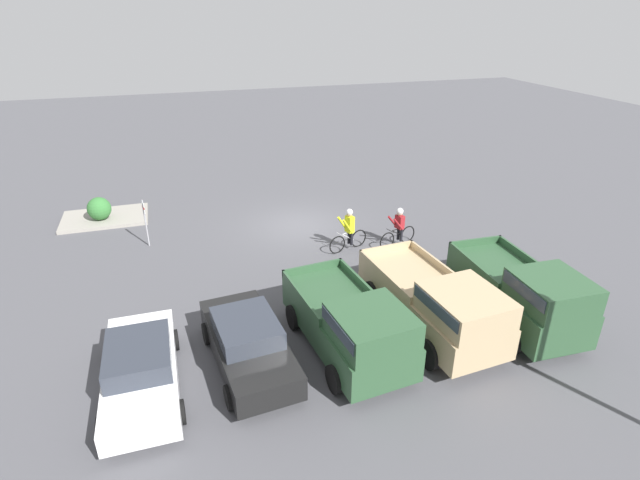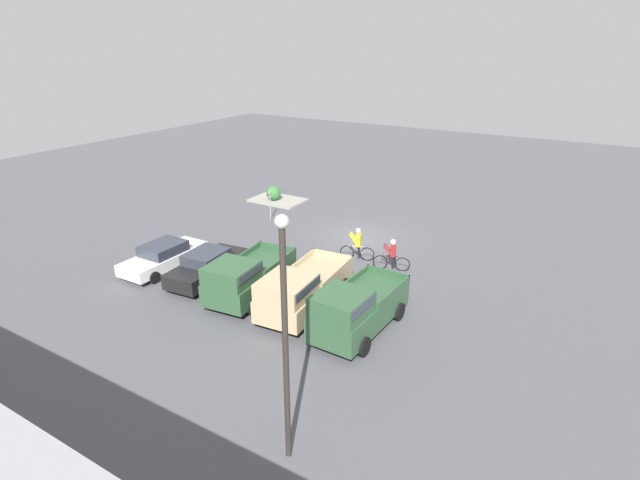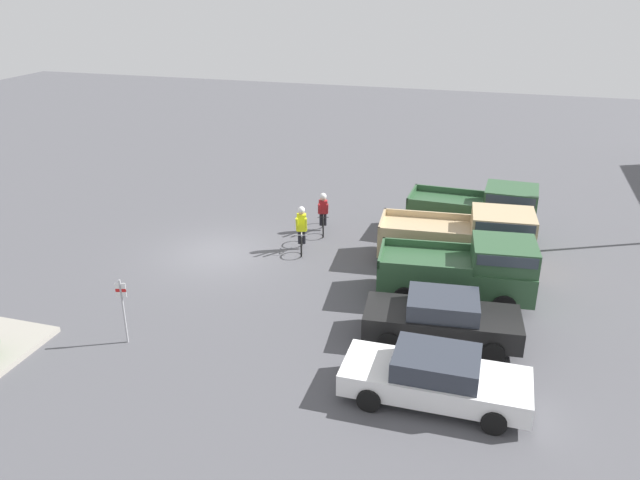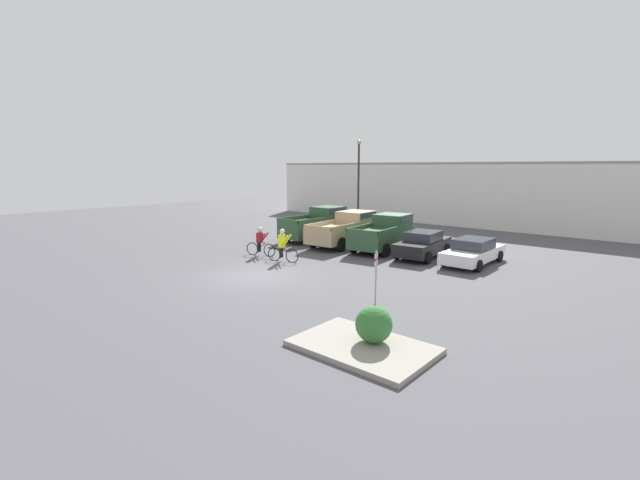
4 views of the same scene
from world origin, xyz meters
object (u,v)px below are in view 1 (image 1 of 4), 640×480
(fire_lane_sign, at_px, (145,218))
(pickup_truck_1, at_px, (438,303))
(sedan_1, at_px, (140,368))
(pickup_truck_0, at_px, (523,293))
(pickup_truck_2, at_px, (352,324))
(cyclist_1, at_px, (399,226))
(sedan_0, at_px, (248,342))
(shrub, at_px, (99,209))
(cyclist_0, at_px, (349,229))

(fire_lane_sign, bearing_deg, pickup_truck_1, 132.54)
(sedan_1, bearing_deg, pickup_truck_0, 177.68)
(pickup_truck_2, height_order, fire_lane_sign, pickup_truck_2)
(cyclist_1, bearing_deg, sedan_0, 38.08)
(sedan_0, distance_m, sedan_1, 2.80)
(pickup_truck_1, distance_m, shrub, 16.04)
(cyclist_1, distance_m, fire_lane_sign, 10.35)
(pickup_truck_1, xyz_separation_m, fire_lane_sign, (8.28, -9.02, 0.12))
(pickup_truck_1, bearing_deg, cyclist_0, -85.55)
(pickup_truck_0, height_order, cyclist_0, pickup_truck_0)
(pickup_truck_2, relative_size, shrub, 4.87)
(pickup_truck_0, xyz_separation_m, pickup_truck_1, (2.75, -0.32, -0.03))
(sedan_0, bearing_deg, sedan_1, 3.03)
(cyclist_0, bearing_deg, pickup_truck_2, 70.22)
(pickup_truck_2, height_order, shrub, pickup_truck_2)
(pickup_truck_1, xyz_separation_m, pickup_truck_2, (2.79, 0.22, -0.02))
(sedan_1, bearing_deg, pickup_truck_2, 176.45)
(pickup_truck_0, distance_m, fire_lane_sign, 14.45)
(pickup_truck_1, bearing_deg, pickup_truck_2, 4.43)
(sedan_1, distance_m, cyclist_0, 10.01)
(pickup_truck_2, relative_size, sedan_1, 1.10)
(pickup_truck_1, bearing_deg, sedan_0, -2.86)
(cyclist_1, xyz_separation_m, shrub, (11.96, -6.29, -0.19))
(pickup_truck_0, distance_m, pickup_truck_1, 2.77)
(cyclist_0, relative_size, fire_lane_sign, 0.89)
(sedan_0, xyz_separation_m, sedan_1, (2.80, 0.15, -0.07))
(sedan_1, distance_m, shrub, 12.26)
(fire_lane_sign, bearing_deg, shrub, -57.16)
(pickup_truck_1, relative_size, shrub, 5.35)
(pickup_truck_0, bearing_deg, pickup_truck_2, -1.07)
(sedan_0, height_order, sedan_1, sedan_0)
(cyclist_1, distance_m, shrub, 13.51)
(sedan_0, distance_m, shrub, 12.86)
(cyclist_0, bearing_deg, sedan_0, 49.01)
(sedan_1, distance_m, fire_lane_sign, 8.91)
(pickup_truck_0, height_order, pickup_truck_2, pickup_truck_0)
(cyclist_0, bearing_deg, pickup_truck_1, 94.45)
(pickup_truck_2, bearing_deg, pickup_truck_0, 178.93)
(pickup_truck_1, xyz_separation_m, cyclist_1, (-1.60, -5.95, -0.24))
(shrub, bearing_deg, fire_lane_sign, 122.84)
(sedan_1, distance_m, cyclist_1, 11.60)
(fire_lane_sign, bearing_deg, cyclist_1, 162.75)
(pickup_truck_2, xyz_separation_m, shrub, (7.56, -12.46, -0.41))
(shrub, bearing_deg, sedan_0, 111.54)
(sedan_1, relative_size, shrub, 4.42)
(sedan_0, relative_size, shrub, 4.38)
(pickup_truck_1, relative_size, cyclist_0, 3.11)
(pickup_truck_1, bearing_deg, cyclist_1, -105.07)
(cyclist_1, bearing_deg, fire_lane_sign, -17.25)
(pickup_truck_2, bearing_deg, shrub, -58.75)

